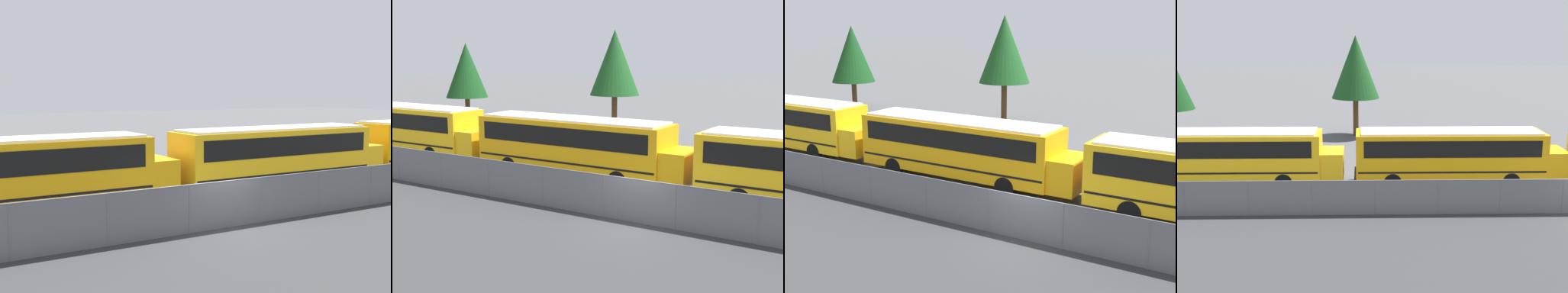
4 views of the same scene
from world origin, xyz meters
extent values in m
plane|color=#4C4C4F|center=(0.00, 0.00, 0.00)|extent=(200.00, 200.00, 0.00)
cube|color=#9EA0A5|center=(0.00, 0.00, 0.86)|extent=(112.14, 0.03, 1.72)
cube|color=slate|center=(0.00, -0.01, 0.86)|extent=(112.14, 0.01, 1.72)
cylinder|color=slate|center=(0.00, 0.00, 1.72)|extent=(112.14, 0.05, 0.05)
cylinder|color=slate|center=(-10.61, 0.00, 0.86)|extent=(0.07, 0.07, 1.72)
cylinder|color=slate|center=(-7.58, 0.00, 0.86)|extent=(0.07, 0.07, 1.72)
cylinder|color=slate|center=(-4.55, 0.00, 0.86)|extent=(0.07, 0.07, 1.72)
cylinder|color=slate|center=(-1.52, 0.00, 0.86)|extent=(0.07, 0.07, 1.72)
cylinder|color=slate|center=(1.52, 0.00, 0.86)|extent=(0.07, 0.07, 1.72)
cylinder|color=slate|center=(4.55, 0.00, 0.86)|extent=(0.07, 0.07, 1.72)
cube|color=yellow|center=(-18.82, 5.09, 1.78)|extent=(10.58, 2.55, 2.58)
cube|color=black|center=(-18.82, 5.09, 2.35)|extent=(9.74, 2.59, 0.93)
cube|color=black|center=(-18.82, 5.09, 1.06)|extent=(10.37, 2.58, 0.10)
cube|color=yellow|center=(-12.90, 5.09, 1.27)|extent=(1.27, 2.35, 1.55)
cube|color=silver|center=(-18.82, 5.09, 3.13)|extent=(10.05, 2.29, 0.10)
cylinder|color=black|center=(-15.54, 6.24, 0.49)|extent=(0.99, 0.28, 0.99)
cylinder|color=black|center=(-15.54, 3.93, 0.49)|extent=(0.99, 0.28, 0.99)
cube|color=orange|center=(-6.25, 5.03, 1.78)|extent=(10.58, 2.55, 2.58)
cube|color=black|center=(-6.25, 5.03, 2.35)|extent=(9.74, 2.59, 0.93)
cube|color=black|center=(-6.25, 5.03, 1.06)|extent=(10.37, 2.58, 0.10)
cube|color=orange|center=(-0.33, 5.03, 1.27)|extent=(1.27, 2.35, 1.55)
cube|color=black|center=(-11.60, 5.03, 0.64)|extent=(0.12, 2.55, 0.24)
cube|color=silver|center=(-6.25, 5.03, 3.13)|extent=(10.05, 2.29, 0.10)
cylinder|color=black|center=(-2.97, 6.18, 0.49)|extent=(0.99, 0.28, 0.99)
cylinder|color=black|center=(-2.97, 3.87, 0.49)|extent=(0.99, 0.28, 0.99)
cylinder|color=black|center=(-9.53, 6.18, 0.49)|extent=(0.99, 0.28, 0.99)
cylinder|color=black|center=(-9.53, 3.87, 0.49)|extent=(0.99, 0.28, 0.99)
cube|color=black|center=(0.80, 4.81, 0.64)|extent=(0.12, 2.55, 0.24)
cylinder|color=black|center=(2.86, 5.97, 0.49)|extent=(0.99, 0.28, 0.99)
cylinder|color=black|center=(2.86, 3.66, 0.49)|extent=(0.99, 0.28, 0.99)
cylinder|color=#51381E|center=(-11.69, 19.47, 1.57)|extent=(0.44, 0.44, 3.13)
cone|color=#194C1E|center=(-11.69, 19.47, 5.66)|extent=(3.89, 3.89, 5.06)
cylinder|color=#51381E|center=(-26.46, 18.47, 1.19)|extent=(0.44, 0.44, 2.38)
cone|color=#144219|center=(-26.46, 18.47, 4.83)|extent=(3.77, 3.77, 4.90)
camera|label=1|loc=(-10.87, -16.03, 5.00)|focal=50.00mm
camera|label=2|loc=(8.85, -18.22, 6.54)|focal=50.00mm
camera|label=3|loc=(8.46, -16.96, 8.17)|focal=50.00mm
camera|label=4|loc=(-11.27, -24.90, 8.94)|focal=50.00mm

